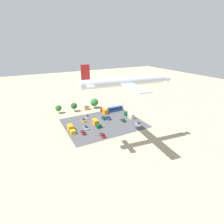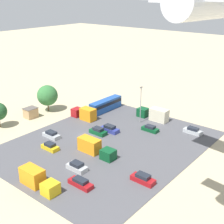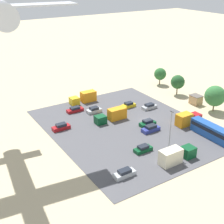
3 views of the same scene
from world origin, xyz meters
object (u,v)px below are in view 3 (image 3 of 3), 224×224
at_px(parked_car_6, 129,105).
at_px(parked_car_7, 61,127).
at_px(parked_car_4, 151,129).
at_px(parked_truck_2, 84,98).
at_px(parked_car_1, 94,110).
at_px(parked_car_5, 143,149).
at_px(parked_car_3, 148,123).
at_px(shed_building, 196,100).
at_px(bus, 212,131).
at_px(parked_car_0, 75,110).
at_px(parked_car_8, 149,107).
at_px(parked_car_2, 125,173).
at_px(parked_truck_0, 112,115).
at_px(parked_truck_3, 176,155).
at_px(parked_truck_1, 187,119).

height_order(parked_car_6, parked_car_7, parked_car_7).
distance_m(parked_car_4, parked_truck_2, 26.20).
distance_m(parked_car_1, parked_car_7, 12.97).
bearing_deg(parked_car_6, parked_car_5, 152.08).
distance_m(parked_car_3, parked_car_5, 12.81).
height_order(parked_car_3, parked_car_4, parked_car_4).
distance_m(parked_car_6, parked_car_7, 22.69).
distance_m(shed_building, bus, 20.92).
distance_m(parked_car_0, parked_car_8, 21.47).
xyz_separation_m(bus, parked_car_6, (25.67, 6.01, -1.13)).
bearing_deg(parked_car_5, parked_car_2, 121.73).
xyz_separation_m(parked_car_7, parked_truck_0, (-2.33, -13.85, 0.71)).
xyz_separation_m(bus, parked_truck_2, (36.10, 15.10, -0.33)).
relative_size(parked_car_5, parked_truck_3, 0.48).
relative_size(bus, parked_truck_2, 1.39).
height_order(bus, parked_car_2, bus).
bearing_deg(parked_car_5, parked_car_4, -48.72).
height_order(parked_car_1, parked_car_5, parked_car_1).
bearing_deg(bus, parked_car_5, -12.33).
xyz_separation_m(parked_car_6, parked_truck_3, (-28.71, 8.39, 0.89)).
height_order(shed_building, bus, bus).
bearing_deg(parked_car_4, shed_building, -73.92).
bearing_deg(parked_car_7, parked_car_6, -83.87).
bearing_deg(parked_truck_2, parked_truck_1, -151.02).
relative_size(parked_car_2, parked_car_5, 1.08).
height_order(shed_building, parked_car_5, shed_building).
bearing_deg(parked_car_5, parked_car_8, -42.11).
bearing_deg(parked_truck_0, shed_building, -98.49).
xyz_separation_m(bus, parked_car_4, (10.39, 10.12, -1.08)).
distance_m(shed_building, parked_car_0, 36.10).
bearing_deg(parked_truck_3, parked_car_5, -155.23).
xyz_separation_m(parked_truck_1, parked_truck_3, (-11.37, 14.68, 0.04)).
xyz_separation_m(bus, parked_car_8, (21.54, 1.58, -1.14)).
distance_m(parked_car_0, parked_car_7, 11.15).
height_order(parked_car_2, parked_truck_0, parked_truck_0).
xyz_separation_m(parked_car_0, parked_car_1, (-3.35, -4.30, 0.06)).
bearing_deg(parked_car_1, parked_car_6, -101.80).
distance_m(parked_car_6, parked_car_8, 6.06).
distance_m(parked_truck_1, parked_truck_2, 31.75).
height_order(shed_building, parked_truck_3, parked_truck_3).
bearing_deg(parked_car_7, parked_car_4, -124.87).
xyz_separation_m(parked_car_1, parked_truck_0, (-6.93, -1.73, 0.72)).
bearing_deg(parked_truck_0, parked_car_2, 152.73).
relative_size(parked_car_7, parked_truck_2, 0.55).
distance_m(parked_car_5, parked_truck_0, 17.33).
relative_size(parked_car_0, parked_car_4, 1.01).
relative_size(parked_car_5, parked_truck_0, 0.47).
distance_m(parked_car_6, parked_truck_3, 29.92).
height_order(parked_car_2, parked_car_7, parked_car_7).
distance_m(shed_building, parked_car_1, 30.85).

